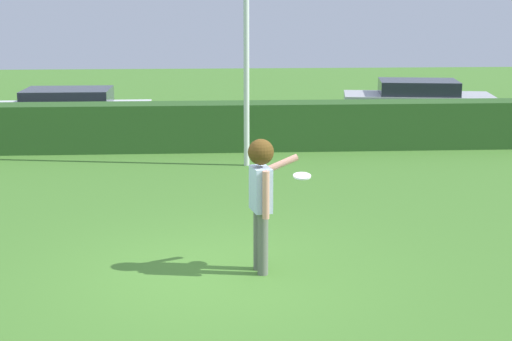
{
  "coord_description": "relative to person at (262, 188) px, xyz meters",
  "views": [
    {
      "loc": [
        -0.07,
        -9.4,
        3.54
      ],
      "look_at": [
        0.58,
        1.07,
        1.15
      ],
      "focal_mm": 53.16,
      "sensor_mm": 36.0,
      "label": 1
    }
  ],
  "objects": [
    {
      "name": "parked_car_silver",
      "position": [
        5.35,
        11.93,
        -0.45
      ],
      "size": [
        4.41,
        2.32,
        1.25
      ],
      "color": "#B7B7BC",
      "rests_on": "ground"
    },
    {
      "name": "hedge_row",
      "position": [
        -0.59,
        8.37,
        -0.58
      ],
      "size": [
        28.26,
        0.9,
        1.12
      ],
      "primitive_type": "cube",
      "color": "#2C5522",
      "rests_on": "ground"
    },
    {
      "name": "parked_car_white",
      "position": [
        -4.33,
        10.39,
        -0.45
      ],
      "size": [
        4.21,
        1.81,
        1.25
      ],
      "color": "white",
      "rests_on": "ground"
    },
    {
      "name": "ground_plane",
      "position": [
        -0.59,
        -0.08,
        -1.14
      ],
      "size": [
        60.0,
        60.0,
        0.0
      ],
      "primitive_type": "plane",
      "color": "#467C2C"
    },
    {
      "name": "person",
      "position": [
        0.0,
        0.0,
        0.0
      ],
      "size": [
        0.7,
        0.67,
        1.79
      ],
      "color": "slate",
      "rests_on": "ground"
    },
    {
      "name": "frisbee",
      "position": [
        0.54,
        0.11,
        0.13
      ],
      "size": [
        0.24,
        0.24,
        0.06
      ],
      "color": "white"
    }
  ]
}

